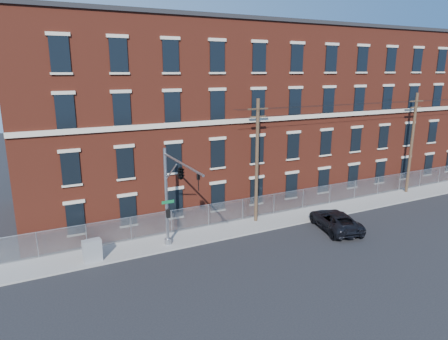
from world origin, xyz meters
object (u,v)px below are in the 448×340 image
traffic_signal_mast (177,181)px  utility_cabinet (92,250)px  pickup_truck (335,220)px  utility_pole_near (257,159)px

traffic_signal_mast → utility_cabinet: 7.22m
traffic_signal_mast → pickup_truck: size_ratio=1.30×
pickup_truck → utility_cabinet: utility_cabinet is taller
pickup_truck → utility_cabinet: (-17.99, 2.77, 0.10)m
traffic_signal_mast → utility_pole_near: utility_pole_near is taller
utility_pole_near → utility_cabinet: bearing=-174.0°
utility_cabinet → pickup_truck: bearing=-12.7°
utility_pole_near → pickup_truck: bearing=-41.4°
pickup_truck → traffic_signal_mast: bearing=10.2°
traffic_signal_mast → utility_cabinet: traffic_signal_mast is taller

